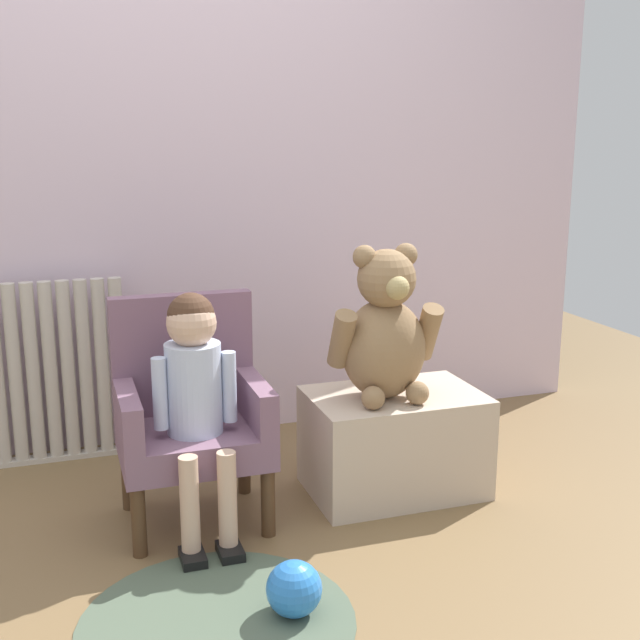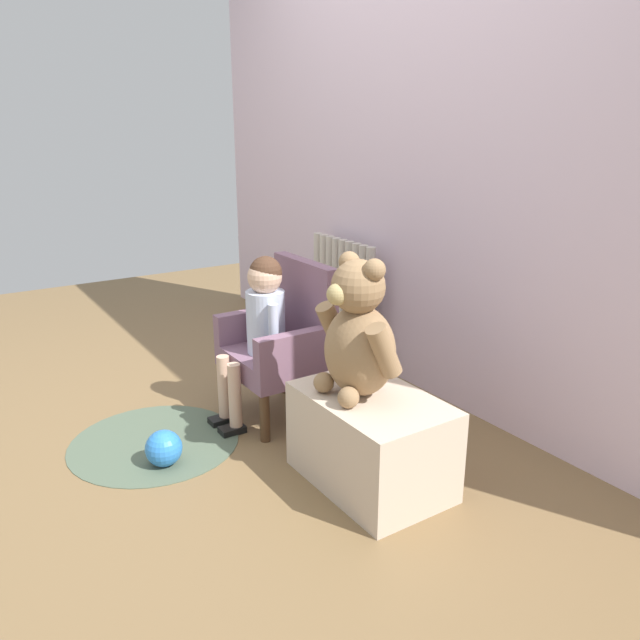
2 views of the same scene
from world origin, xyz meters
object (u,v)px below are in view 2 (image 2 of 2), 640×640
radiator (342,301)px  low_bench (371,440)px  floor_rug (155,442)px  child_armchair (284,340)px  child_figure (261,315)px  toy_ball (164,448)px  large_teddy_bear (358,335)px

radiator → low_bench: bearing=-30.3°
low_bench → floor_rug: bearing=-141.8°
child_armchair → low_bench: bearing=-2.5°
child_figure → toy_ball: bearing=-74.1°
large_teddy_bear → floor_rug: (-0.69, -0.56, -0.57)m
radiator → floor_rug: 1.33m
floor_rug → toy_ball: size_ratio=4.86×
radiator → child_figure: bearing=-60.3°
child_armchair → child_figure: 0.18m
radiator → large_teddy_bear: size_ratio=1.34×
child_armchair → toy_ball: bearing=-76.8°
child_figure → low_bench: size_ratio=1.29×
toy_ball → child_figure: bearing=105.9°
child_figure → large_teddy_bear: large_teddy_bear is taller
radiator → floor_rug: (0.37, -1.23, -0.34)m
child_armchair → child_figure: child_figure is taller
child_armchair → floor_rug: (-0.05, -0.61, -0.35)m
low_bench → floor_rug: 0.96m
child_figure → floor_rug: child_figure is taller
radiator → large_teddy_bear: large_teddy_bear is taller
low_bench → large_teddy_bear: 0.41m
radiator → low_bench: (1.11, -0.65, -0.17)m
child_figure → child_armchair: bearing=90.0°
child_figure → radiator: bearing=119.7°
low_bench → toy_ball: size_ratio=4.00×
low_bench → child_figure: bearing=-173.1°
child_figure → floor_rug: bearing=-95.4°
low_bench → toy_ball: low_bench is taller
child_armchair → toy_ball: 0.71m
child_figure → toy_ball: size_ratio=5.16×
radiator → large_teddy_bear: 1.27m
low_bench → large_teddy_bear: bearing=-153.3°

